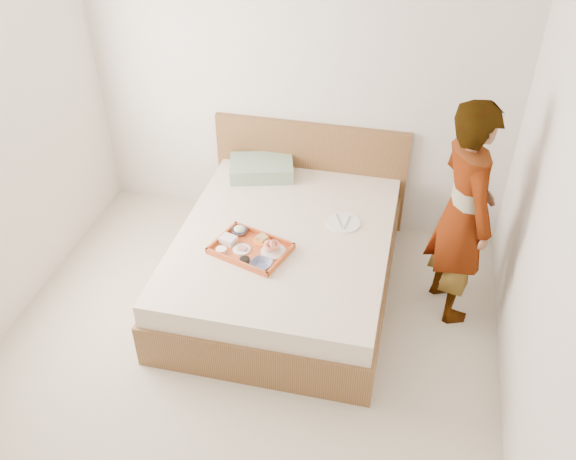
% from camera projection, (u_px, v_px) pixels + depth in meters
% --- Properties ---
extents(ground, '(3.50, 4.00, 0.01)m').
position_uv_depth(ground, '(232.00, 382.00, 4.19)').
color(ground, beige).
rests_on(ground, ground).
extents(wall_back, '(3.50, 0.01, 2.60)m').
position_uv_depth(wall_back, '(298.00, 81.00, 4.96)').
color(wall_back, silver).
rests_on(wall_back, ground).
extents(wall_right, '(0.01, 4.00, 2.60)m').
position_uv_depth(wall_right, '(557.00, 275.00, 3.09)').
color(wall_right, silver).
rests_on(wall_right, ground).
extents(bed, '(1.65, 2.00, 0.53)m').
position_uv_depth(bed, '(285.00, 261.00, 4.78)').
color(bed, brown).
rests_on(bed, ground).
extents(headboard, '(1.65, 0.06, 0.95)m').
position_uv_depth(headboard, '(310.00, 173.00, 5.41)').
color(headboard, brown).
rests_on(headboard, ground).
extents(pillow, '(0.60, 0.48, 0.13)m').
position_uv_depth(pillow, '(262.00, 168.00, 5.25)').
color(pillow, '#94AC90').
rests_on(pillow, bed).
extents(tray, '(0.61, 0.52, 0.05)m').
position_uv_depth(tray, '(251.00, 248.00, 4.45)').
color(tray, '#C4581A').
rests_on(tray, bed).
extents(prawn_plate, '(0.23, 0.23, 0.01)m').
position_uv_depth(prawn_plate, '(273.00, 252.00, 4.43)').
color(prawn_plate, white).
rests_on(prawn_plate, tray).
extents(navy_bowl_big, '(0.19, 0.19, 0.04)m').
position_uv_depth(navy_bowl_big, '(261.00, 264.00, 4.29)').
color(navy_bowl_big, navy).
rests_on(navy_bowl_big, tray).
extents(sauce_dish, '(0.10, 0.10, 0.03)m').
position_uv_depth(sauce_dish, '(245.00, 260.00, 4.33)').
color(sauce_dish, black).
rests_on(sauce_dish, tray).
extents(meat_plate, '(0.16, 0.16, 0.01)m').
position_uv_depth(meat_plate, '(242.00, 249.00, 4.45)').
color(meat_plate, white).
rests_on(meat_plate, tray).
extents(bread_plate, '(0.16, 0.16, 0.01)m').
position_uv_depth(bread_plate, '(262.00, 241.00, 4.52)').
color(bread_plate, orange).
rests_on(bread_plate, tray).
extents(salad_bowl, '(0.14, 0.14, 0.04)m').
position_uv_depth(salad_bowl, '(240.00, 231.00, 4.60)').
color(salad_bowl, navy).
rests_on(salad_bowl, tray).
extents(plastic_tub, '(0.13, 0.12, 0.05)m').
position_uv_depth(plastic_tub, '(228.00, 240.00, 4.51)').
color(plastic_tub, silver).
rests_on(plastic_tub, tray).
extents(cheese_round, '(0.10, 0.10, 0.03)m').
position_uv_depth(cheese_round, '(221.00, 250.00, 4.43)').
color(cheese_round, white).
rests_on(cheese_round, tray).
extents(dinner_plate, '(0.28, 0.28, 0.01)m').
position_uv_depth(dinner_plate, '(343.00, 223.00, 4.72)').
color(dinner_plate, white).
rests_on(dinner_plate, bed).
extents(person, '(0.62, 0.73, 1.70)m').
position_uv_depth(person, '(463.00, 214.00, 4.28)').
color(person, silver).
rests_on(person, ground).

